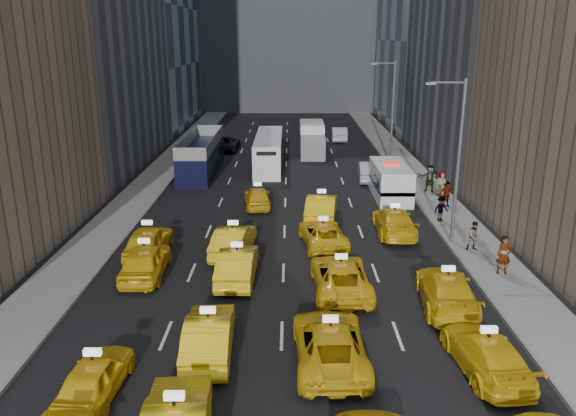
# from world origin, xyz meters

# --- Properties ---
(ground) EXTENTS (160.00, 160.00, 0.00)m
(ground) POSITION_xyz_m (0.00, 0.00, 0.00)
(ground) COLOR black
(ground) RESTS_ON ground
(sidewalk_west) EXTENTS (3.00, 90.00, 0.15)m
(sidewalk_west) POSITION_xyz_m (-10.50, 25.00, 0.07)
(sidewalk_west) COLOR gray
(sidewalk_west) RESTS_ON ground
(sidewalk_east) EXTENTS (3.00, 90.00, 0.15)m
(sidewalk_east) POSITION_xyz_m (10.50, 25.00, 0.07)
(sidewalk_east) COLOR gray
(sidewalk_east) RESTS_ON ground
(curb_west) EXTENTS (0.15, 90.00, 0.18)m
(curb_west) POSITION_xyz_m (-9.05, 25.00, 0.09)
(curb_west) COLOR slate
(curb_west) RESTS_ON ground
(curb_east) EXTENTS (0.15, 90.00, 0.18)m
(curb_east) POSITION_xyz_m (9.05, 25.00, 0.09)
(curb_east) COLOR slate
(curb_east) RESTS_ON ground
(streetlight_near) EXTENTS (2.15, 0.22, 9.00)m
(streetlight_near) POSITION_xyz_m (9.18, 12.00, 4.92)
(streetlight_near) COLOR #595B60
(streetlight_near) RESTS_ON ground
(streetlight_far) EXTENTS (2.15, 0.22, 9.00)m
(streetlight_far) POSITION_xyz_m (9.18, 32.00, 4.92)
(streetlight_far) COLOR #595B60
(streetlight_far) RESTS_ON ground
(taxi_4) EXTENTS (1.84, 3.99, 1.32)m
(taxi_4) POSITION_xyz_m (-5.94, -1.71, 0.66)
(taxi_4) COLOR yellow
(taxi_4) RESTS_ON ground
(taxi_5) EXTENTS (1.85, 4.75, 1.54)m
(taxi_5) POSITION_xyz_m (-2.61, 0.71, 0.77)
(taxi_5) COLOR yellow
(taxi_5) RESTS_ON ground
(taxi_6) EXTENTS (2.60, 5.37, 1.47)m
(taxi_6) POSITION_xyz_m (1.73, 0.21, 0.74)
(taxi_6) COLOR yellow
(taxi_6) RESTS_ON ground
(taxi_7) EXTENTS (2.36, 4.89, 1.37)m
(taxi_7) POSITION_xyz_m (7.06, -0.34, 0.69)
(taxi_7) COLOR yellow
(taxi_7) RESTS_ON ground
(taxi_8) EXTENTS (2.00, 4.73, 1.60)m
(taxi_8) POSITION_xyz_m (-6.60, 7.57, 0.80)
(taxi_8) COLOR yellow
(taxi_8) RESTS_ON ground
(taxi_9) EXTENTS (1.75, 4.77, 1.56)m
(taxi_9) POSITION_xyz_m (-2.16, 7.20, 0.78)
(taxi_9) COLOR yellow
(taxi_9) RESTS_ON ground
(taxi_10) EXTENTS (2.63, 5.40, 1.48)m
(taxi_10) POSITION_xyz_m (2.60, 5.93, 0.74)
(taxi_10) COLOR yellow
(taxi_10) RESTS_ON ground
(taxi_11) EXTENTS (2.61, 5.47, 1.54)m
(taxi_11) POSITION_xyz_m (6.98, 4.46, 0.77)
(taxi_11) COLOR yellow
(taxi_11) RESTS_ON ground
(taxi_12) EXTENTS (1.94, 4.69, 1.59)m
(taxi_12) POSITION_xyz_m (-7.11, 10.29, 0.79)
(taxi_12) COLOR yellow
(taxi_12) RESTS_ON ground
(taxi_13) EXTENTS (2.22, 4.80, 1.52)m
(taxi_13) POSITION_xyz_m (-2.66, 10.47, 0.76)
(taxi_13) COLOR yellow
(taxi_13) RESTS_ON ground
(taxi_14) EXTENTS (2.80, 5.01, 1.32)m
(taxi_14) POSITION_xyz_m (2.14, 11.77, 0.66)
(taxi_14) COLOR yellow
(taxi_14) RESTS_ON ground
(taxi_15) EXTENTS (2.19, 5.22, 1.50)m
(taxi_15) POSITION_xyz_m (6.39, 13.65, 0.75)
(taxi_15) COLOR yellow
(taxi_15) RESTS_ON ground
(taxi_16) EXTENTS (2.04, 4.20, 1.38)m
(taxi_16) POSITION_xyz_m (-1.85, 18.92, 0.69)
(taxi_16) COLOR yellow
(taxi_16) RESTS_ON ground
(taxi_17) EXTENTS (2.34, 5.24, 1.67)m
(taxi_17) POSITION_xyz_m (2.28, 16.14, 0.84)
(taxi_17) COLOR yellow
(taxi_17) RESTS_ON ground
(nypd_van) EXTENTS (2.42, 5.98, 2.55)m
(nypd_van) POSITION_xyz_m (7.46, 21.31, 1.16)
(nypd_van) COLOR white
(nypd_van) RESTS_ON ground
(double_decker) EXTENTS (2.47, 10.84, 3.15)m
(double_decker) POSITION_xyz_m (-7.06, 28.66, 1.56)
(double_decker) COLOR black
(double_decker) RESTS_ON ground
(city_bus) EXTENTS (2.43, 10.75, 2.77)m
(city_bus) POSITION_xyz_m (-1.52, 30.98, 1.37)
(city_bus) COLOR white
(city_bus) RESTS_ON ground
(box_truck) EXTENTS (2.45, 6.65, 3.01)m
(box_truck) POSITION_xyz_m (2.45, 36.32, 1.48)
(box_truck) COLOR silver
(box_truck) RESTS_ON ground
(misc_car_0) EXTENTS (1.95, 4.84, 1.56)m
(misc_car_0) POSITION_xyz_m (6.61, 26.20, 0.78)
(misc_car_0) COLOR #A5A9AD
(misc_car_0) RESTS_ON ground
(misc_car_1) EXTENTS (2.34, 4.98, 1.38)m
(misc_car_1) POSITION_xyz_m (-6.02, 38.35, 0.69)
(misc_car_1) COLOR black
(misc_car_1) RESTS_ON ground
(misc_car_2) EXTENTS (2.17, 5.01, 1.44)m
(misc_car_2) POSITION_xyz_m (2.49, 44.64, 0.72)
(misc_car_2) COLOR gray
(misc_car_2) RESTS_ON ground
(misc_car_3) EXTENTS (1.82, 3.99, 1.33)m
(misc_car_3) POSITION_xyz_m (-2.19, 44.48, 0.66)
(misc_car_3) COLOR black
(misc_car_3) RESTS_ON ground
(misc_car_4) EXTENTS (1.86, 4.69, 1.52)m
(misc_car_4) POSITION_xyz_m (5.75, 43.61, 0.76)
(misc_car_4) COLOR #ABAEB3
(misc_car_4) RESTS_ON ground
(pedestrian_0) EXTENTS (0.73, 0.50, 1.91)m
(pedestrian_0) POSITION_xyz_m (10.52, 7.58, 1.11)
(pedestrian_0) COLOR gray
(pedestrian_0) RESTS_ON sidewalk_east
(pedestrian_1) EXTENTS (0.80, 0.48, 1.58)m
(pedestrian_1) POSITION_xyz_m (10.11, 10.67, 0.94)
(pedestrian_1) COLOR gray
(pedestrian_1) RESTS_ON sidewalk_east
(pedestrian_2) EXTENTS (1.10, 0.79, 1.57)m
(pedestrian_2) POSITION_xyz_m (9.61, 15.54, 0.94)
(pedestrian_2) COLOR gray
(pedestrian_2) RESTS_ON sidewalk_east
(pedestrian_3) EXTENTS (1.06, 0.62, 1.70)m
(pedestrian_3) POSITION_xyz_m (10.75, 18.63, 1.00)
(pedestrian_3) COLOR gray
(pedestrian_3) RESTS_ON sidewalk_east
(pedestrian_4) EXTENTS (0.97, 0.71, 1.77)m
(pedestrian_4) POSITION_xyz_m (11.08, 21.33, 1.04)
(pedestrian_4) COLOR gray
(pedestrian_4) RESTS_ON sidewalk_east
(pedestrian_5) EXTENTS (1.86, 1.09, 1.93)m
(pedestrian_5) POSITION_xyz_m (10.53, 22.42, 1.11)
(pedestrian_5) COLOR gray
(pedestrian_5) RESTS_ON sidewalk_east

